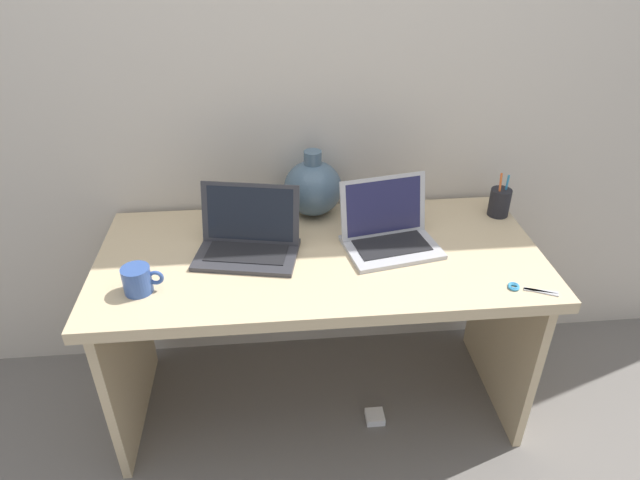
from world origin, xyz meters
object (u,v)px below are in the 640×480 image
(coffee_mug, at_px, (138,280))
(power_brick, at_px, (375,417))
(green_vase, at_px, (313,187))
(laptop_left, at_px, (249,235))
(pen_cup, at_px, (500,202))
(scissors, at_px, (523,288))
(laptop_right, at_px, (388,228))

(coffee_mug, distance_m, power_brick, 1.06)
(green_vase, distance_m, coffee_mug, 0.72)
(laptop_left, bearing_deg, pen_cup, 9.88)
(pen_cup, xyz_separation_m, scissors, (-0.09, -0.46, -0.05))
(laptop_left, bearing_deg, green_vase, 45.99)
(laptop_left, relative_size, coffee_mug, 2.99)
(coffee_mug, xyz_separation_m, power_brick, (0.76, 0.04, -0.74))
(green_vase, height_order, coffee_mug, green_vase)
(laptop_left, height_order, green_vase, green_vase)
(coffee_mug, bearing_deg, scissors, -4.85)
(laptop_left, distance_m, laptop_right, 0.47)
(pen_cup, height_order, power_brick, pen_cup)
(green_vase, xyz_separation_m, pen_cup, (0.69, -0.08, -0.05))
(scissors, xyz_separation_m, power_brick, (-0.40, 0.14, -0.70))
(power_brick, bearing_deg, coffee_mug, -176.79)
(scissors, bearing_deg, laptop_left, 160.35)
(laptop_right, relative_size, scissors, 2.39)
(green_vase, relative_size, pen_cup, 1.43)
(laptop_left, distance_m, scissors, 0.89)
(laptop_right, xyz_separation_m, coffee_mug, (-0.80, -0.20, -0.02))
(laptop_right, relative_size, coffee_mug, 2.81)
(laptop_left, height_order, scissors, laptop_left)
(pen_cup, distance_m, scissors, 0.47)
(scissors, bearing_deg, green_vase, 137.85)
(power_brick, bearing_deg, green_vase, 116.84)
(green_vase, bearing_deg, coffee_mug, -141.79)
(coffee_mug, relative_size, scissors, 0.85)
(laptop_left, xyz_separation_m, coffee_mug, (-0.33, -0.20, -0.02))
(pen_cup, relative_size, power_brick, 2.47)
(laptop_left, xyz_separation_m, scissors, (0.83, -0.30, -0.06))
(coffee_mug, bearing_deg, power_brick, 3.21)
(laptop_right, height_order, coffee_mug, laptop_right)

